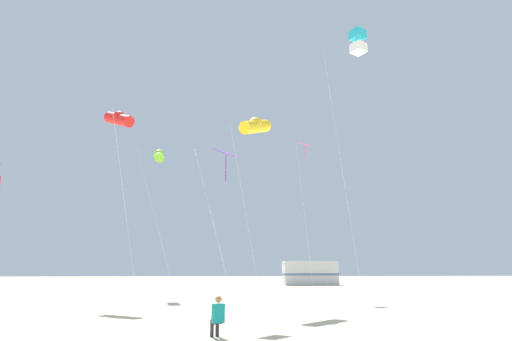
{
  "coord_description": "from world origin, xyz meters",
  "views": [
    {
      "loc": [
        0.48,
        -5.99,
        1.92
      ],
      "look_at": [
        1.89,
        11.63,
        6.23
      ],
      "focal_mm": 28.29,
      "sensor_mm": 36.0,
      "label": 1
    }
  ],
  "objects_px": {
    "kite_flyer_standing": "(217,315)",
    "kite_tube_lime": "(159,156)",
    "kite_diamond_rainbow": "(305,150)",
    "kite_box_cyan": "(358,42)",
    "kite_tube_gold": "(255,126)",
    "kite_tube_scarlet": "(119,119)",
    "kite_diamond_violet": "(226,158)",
    "rv_van_silver": "(310,273)"
  },
  "relations": [
    {
      "from": "kite_tube_lime",
      "to": "kite_box_cyan",
      "type": "relative_size",
      "value": 0.84
    },
    {
      "from": "kite_diamond_rainbow",
      "to": "kite_diamond_violet",
      "type": "bearing_deg",
      "value": -117.15
    },
    {
      "from": "kite_tube_gold",
      "to": "rv_van_silver",
      "type": "relative_size",
      "value": 1.57
    },
    {
      "from": "kite_tube_gold",
      "to": "kite_tube_lime",
      "type": "bearing_deg",
      "value": 126.55
    },
    {
      "from": "kite_tube_scarlet",
      "to": "kite_diamond_rainbow",
      "type": "bearing_deg",
      "value": 13.45
    },
    {
      "from": "kite_tube_lime",
      "to": "kite_box_cyan",
      "type": "distance_m",
      "value": 17.28
    },
    {
      "from": "kite_box_cyan",
      "to": "kite_tube_lime",
      "type": "bearing_deg",
      "value": 130.55
    },
    {
      "from": "kite_flyer_standing",
      "to": "kite_diamond_violet",
      "type": "relative_size",
      "value": 0.17
    },
    {
      "from": "kite_diamond_violet",
      "to": "kite_box_cyan",
      "type": "distance_m",
      "value": 8.61
    },
    {
      "from": "kite_diamond_violet",
      "to": "kite_tube_gold",
      "type": "height_order",
      "value": "kite_tube_gold"
    },
    {
      "from": "kite_diamond_rainbow",
      "to": "kite_box_cyan",
      "type": "distance_m",
      "value": 10.53
    },
    {
      "from": "kite_flyer_standing",
      "to": "kite_tube_lime",
      "type": "bearing_deg",
      "value": -90.6
    },
    {
      "from": "kite_tube_scarlet",
      "to": "kite_diamond_violet",
      "type": "height_order",
      "value": "kite_tube_scarlet"
    },
    {
      "from": "kite_diamond_rainbow",
      "to": "kite_tube_gold",
      "type": "relative_size",
      "value": 1.05
    },
    {
      "from": "kite_flyer_standing",
      "to": "kite_tube_scarlet",
      "type": "height_order",
      "value": "kite_tube_scarlet"
    },
    {
      "from": "kite_diamond_rainbow",
      "to": "kite_flyer_standing",
      "type": "bearing_deg",
      "value": -111.38
    },
    {
      "from": "kite_tube_lime",
      "to": "kite_tube_gold",
      "type": "bearing_deg",
      "value": -53.45
    },
    {
      "from": "kite_tube_scarlet",
      "to": "kite_tube_gold",
      "type": "height_order",
      "value": "kite_tube_scarlet"
    },
    {
      "from": "kite_diamond_rainbow",
      "to": "kite_box_cyan",
      "type": "relative_size",
      "value": 0.83
    },
    {
      "from": "kite_flyer_standing",
      "to": "rv_van_silver",
      "type": "height_order",
      "value": "rv_van_silver"
    },
    {
      "from": "kite_flyer_standing",
      "to": "rv_van_silver",
      "type": "bearing_deg",
      "value": -122.15
    },
    {
      "from": "kite_flyer_standing",
      "to": "kite_box_cyan",
      "type": "xyz_separation_m",
      "value": [
        6.31,
        4.4,
        11.72
      ]
    },
    {
      "from": "kite_diamond_rainbow",
      "to": "kite_tube_gold",
      "type": "bearing_deg",
      "value": -122.9
    },
    {
      "from": "kite_tube_scarlet",
      "to": "kite_box_cyan",
      "type": "xyz_separation_m",
      "value": [
        12.73,
        -7.35,
        1.43
      ]
    },
    {
      "from": "kite_flyer_standing",
      "to": "kite_diamond_rainbow",
      "type": "distance_m",
      "value": 18.34
    },
    {
      "from": "kite_tube_lime",
      "to": "kite_box_cyan",
      "type": "bearing_deg",
      "value": -49.45
    },
    {
      "from": "kite_flyer_standing",
      "to": "kite_tube_scarlet",
      "type": "relative_size",
      "value": 0.1
    },
    {
      "from": "kite_flyer_standing",
      "to": "kite_tube_scarlet",
      "type": "xyz_separation_m",
      "value": [
        -6.43,
        11.75,
        10.28
      ]
    },
    {
      "from": "kite_tube_gold",
      "to": "kite_diamond_violet",
      "type": "bearing_deg",
      "value": -108.74
    },
    {
      "from": "kite_tube_lime",
      "to": "kite_tube_gold",
      "type": "xyz_separation_m",
      "value": [
        6.61,
        -8.91,
        -0.66
      ]
    },
    {
      "from": "kite_diamond_violet",
      "to": "kite_box_cyan",
      "type": "bearing_deg",
      "value": 5.8
    },
    {
      "from": "kite_tube_lime",
      "to": "kite_box_cyan",
      "type": "height_order",
      "value": "kite_box_cyan"
    },
    {
      "from": "kite_diamond_violet",
      "to": "kite_box_cyan",
      "type": "relative_size",
      "value": 0.52
    },
    {
      "from": "kite_flyer_standing",
      "to": "kite_diamond_rainbow",
      "type": "relative_size",
      "value": 0.11
    },
    {
      "from": "kite_diamond_violet",
      "to": "rv_van_silver",
      "type": "height_order",
      "value": "kite_diamond_violet"
    },
    {
      "from": "kite_diamond_rainbow",
      "to": "kite_tube_gold",
      "type": "xyz_separation_m",
      "value": [
        -3.97,
        -6.14,
        -0.53
      ]
    },
    {
      "from": "kite_tube_lime",
      "to": "kite_diamond_rainbow",
      "type": "distance_m",
      "value": 10.94
    },
    {
      "from": "kite_flyer_standing",
      "to": "kite_box_cyan",
      "type": "distance_m",
      "value": 14.02
    },
    {
      "from": "kite_tube_scarlet",
      "to": "kite_diamond_violet",
      "type": "bearing_deg",
      "value": -50.42
    },
    {
      "from": "rv_van_silver",
      "to": "kite_box_cyan",
      "type": "bearing_deg",
      "value": -98.46
    },
    {
      "from": "kite_diamond_violet",
      "to": "kite_diamond_rainbow",
      "type": "distance_m",
      "value": 12.77
    },
    {
      "from": "kite_tube_lime",
      "to": "kite_diamond_rainbow",
      "type": "height_order",
      "value": "kite_tube_lime"
    }
  ]
}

